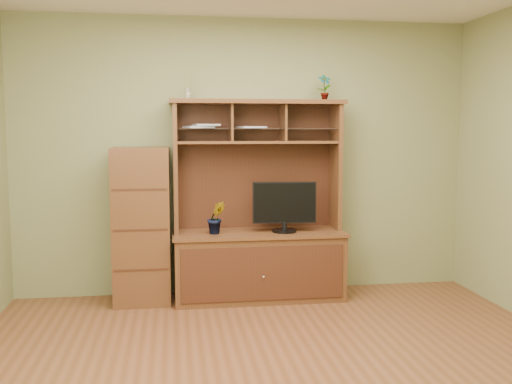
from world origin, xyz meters
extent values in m
cube|color=brown|center=(0.00, 0.00, -0.01)|extent=(4.50, 4.00, 0.02)
cube|color=olive|center=(0.00, 2.01, 1.35)|extent=(4.50, 0.02, 2.70)
cube|color=olive|center=(0.00, -2.01, 1.35)|extent=(4.50, 0.02, 2.70)
cube|color=#452713|center=(0.09, 1.71, 0.31)|extent=(1.60, 0.55, 0.62)
cube|color=#361D0E|center=(0.09, 1.42, 0.31)|extent=(1.50, 0.01, 0.50)
sphere|color=silver|center=(0.09, 1.41, 0.28)|extent=(0.02, 0.02, 0.02)
cube|color=#452713|center=(0.09, 1.71, 0.64)|extent=(1.64, 0.59, 0.03)
cube|color=#452713|center=(-0.69, 1.80, 1.27)|extent=(0.04, 0.35, 1.25)
cube|color=#452713|center=(0.87, 1.80, 1.27)|extent=(0.04, 0.35, 1.25)
cube|color=#361D0E|center=(0.09, 1.97, 1.27)|extent=(1.52, 0.02, 1.25)
cube|color=#452713|center=(0.09, 1.80, 1.88)|extent=(1.66, 0.40, 0.04)
cube|color=#452713|center=(0.09, 1.80, 1.50)|extent=(1.52, 0.32, 0.02)
cube|color=#452713|center=(-0.17, 1.80, 1.69)|extent=(0.02, 0.31, 0.35)
cube|color=#452713|center=(0.34, 1.80, 1.69)|extent=(0.02, 0.31, 0.35)
cube|color=silver|center=(0.09, 1.79, 1.63)|extent=(1.50, 0.27, 0.01)
cylinder|color=black|center=(0.33, 1.65, 0.66)|extent=(0.23, 0.23, 0.02)
cylinder|color=black|center=(0.33, 1.65, 0.71)|extent=(0.05, 0.05, 0.07)
cube|color=black|center=(0.33, 1.65, 0.93)|extent=(0.60, 0.09, 0.39)
imported|color=#305D20|center=(-0.32, 1.65, 0.80)|extent=(0.18, 0.15, 0.31)
imported|color=#235C20|center=(0.74, 1.80, 2.03)|extent=(0.14, 0.10, 0.25)
cylinder|color=silver|center=(-0.57, 1.80, 1.95)|extent=(0.06, 0.06, 0.11)
cylinder|color=olive|center=(-0.57, 1.80, 2.10)|extent=(0.04, 0.04, 0.19)
cube|color=#ABAAAF|center=(-0.47, 1.80, 1.64)|extent=(0.30, 0.27, 0.02)
cube|color=#ABAAAF|center=(-0.40, 1.80, 1.66)|extent=(0.27, 0.23, 0.02)
cube|color=#ABAAAF|center=(0.03, 1.80, 1.64)|extent=(0.29, 0.26, 0.02)
cube|color=#452713|center=(-1.01, 1.75, 0.73)|extent=(0.52, 0.47, 1.46)
cube|color=#361D0E|center=(-1.01, 1.51, 0.36)|extent=(0.48, 0.01, 0.02)
cube|color=#361D0E|center=(-1.01, 1.51, 0.73)|extent=(0.48, 0.01, 0.01)
cube|color=#361D0E|center=(-1.01, 1.51, 1.09)|extent=(0.48, 0.01, 0.02)
camera|label=1|loc=(-0.72, -3.61, 1.62)|focal=40.00mm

